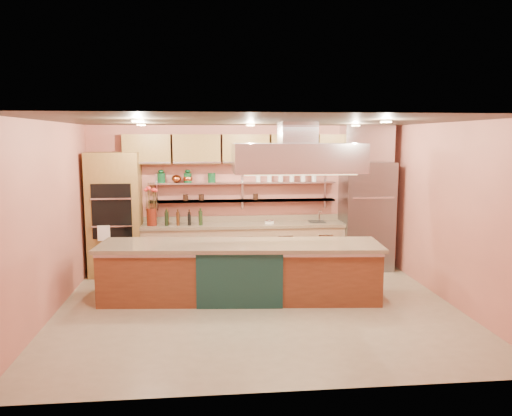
{
  "coord_description": "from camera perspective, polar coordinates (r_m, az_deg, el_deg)",
  "views": [
    {
      "loc": [
        -0.76,
        -7.21,
        2.56
      ],
      "look_at": [
        0.07,
        1.0,
        1.4
      ],
      "focal_mm": 35.0,
      "sensor_mm": 36.0,
      "label": 1
    }
  ],
  "objects": [
    {
      "name": "oven_stack",
      "position": [
        9.64,
        -15.8,
        -0.69
      ],
      "size": [
        0.95,
        0.64,
        2.3
      ],
      "primitive_type": "cube",
      "color": "olive",
      "rests_on": "floor"
    },
    {
      "name": "oil_bottle_cluster",
      "position": [
        9.49,
        -8.26,
        -1.21
      ],
      "size": [
        0.78,
        0.4,
        0.24
      ],
      "primitive_type": "cube",
      "rotation": [
        0.0,
        0.0,
        -0.26
      ],
      "color": "black",
      "rests_on": "back_counter"
    },
    {
      "name": "floor",
      "position": [
        7.69,
        0.24,
        -11.5
      ],
      "size": [
        6.0,
        5.0,
        0.02
      ],
      "primitive_type": "cube",
      "color": "tan",
      "rests_on": "ground"
    },
    {
      "name": "kitchen_scale",
      "position": [
        9.57,
        1.51,
        -1.51
      ],
      "size": [
        0.18,
        0.15,
        0.09
      ],
      "primitive_type": "cube",
      "rotation": [
        0.0,
        0.0,
        0.21
      ],
      "color": "white",
      "rests_on": "back_counter"
    },
    {
      "name": "range_hood",
      "position": [
        7.85,
        4.72,
        5.73
      ],
      "size": [
        2.0,
        1.0,
        0.45
      ],
      "primitive_type": "cube",
      "color": "silver",
      "rests_on": "ceiling"
    },
    {
      "name": "island",
      "position": [
        8.01,
        -1.82,
        -7.23
      ],
      "size": [
        4.41,
        1.32,
        0.91
      ],
      "primitive_type": "cube",
      "rotation": [
        0.0,
        0.0,
        -0.09
      ],
      "color": "brown",
      "rests_on": "floor"
    },
    {
      "name": "upper_cabinets",
      "position": [
        9.56,
        -1.22,
        6.77
      ],
      "size": [
        4.6,
        0.36,
        0.55
      ],
      "primitive_type": "cube",
      "color": "olive",
      "rests_on": "wall_back"
    },
    {
      "name": "wall_front",
      "position": [
        4.91,
        3.32,
        -5.67
      ],
      "size": [
        6.0,
        0.04,
        2.8
      ],
      "primitive_type": "cube",
      "color": "#CC7460",
      "rests_on": "floor"
    },
    {
      "name": "copper_kettle",
      "position": [
        9.63,
        -9.08,
        3.33
      ],
      "size": [
        0.25,
        0.25,
        0.15
      ],
      "primitive_type": "ellipsoid",
      "rotation": [
        0.0,
        0.0,
        0.43
      ],
      "color": "#C4592D",
      "rests_on": "wall_shelf_upper"
    },
    {
      "name": "wall_shelf_lower",
      "position": [
        9.68,
        -1.52,
        0.85
      ],
      "size": [
        3.6,
        0.26,
        0.03
      ],
      "primitive_type": "cube",
      "color": "silver",
      "rests_on": "wall_back"
    },
    {
      "name": "wall_shelf_upper",
      "position": [
        9.64,
        -1.53,
        2.91
      ],
      "size": [
        3.6,
        0.26,
        0.03
      ],
      "primitive_type": "cube",
      "color": "silver",
      "rests_on": "wall_back"
    },
    {
      "name": "flower_vase",
      "position": [
        9.53,
        -11.84,
        -1.0
      ],
      "size": [
        0.21,
        0.21,
        0.33
      ],
      "primitive_type": "cylinder",
      "rotation": [
        0.0,
        0.0,
        -0.17
      ],
      "color": "#5B180D",
      "rests_on": "back_counter"
    },
    {
      "name": "back_counter",
      "position": [
        9.67,
        -1.43,
        -4.49
      ],
      "size": [
        3.84,
        0.64,
        0.93
      ],
      "primitive_type": "cube",
      "color": "tan",
      "rests_on": "floor"
    },
    {
      "name": "green_canister",
      "position": [
        9.61,
        -5.09,
        3.48
      ],
      "size": [
        0.17,
        0.17,
        0.18
      ],
      "primitive_type": "cylinder",
      "rotation": [
        0.0,
        0.0,
        0.19
      ],
      "color": "#0E421F",
      "rests_on": "wall_shelf_upper"
    },
    {
      "name": "bar_faucet",
      "position": [
        9.83,
        7.24,
        -0.9
      ],
      "size": [
        0.04,
        0.04,
        0.23
      ],
      "primitive_type": "cylinder",
      "rotation": [
        0.0,
        0.0,
        0.39
      ],
      "color": "silver",
      "rests_on": "back_counter"
    },
    {
      "name": "wall_left",
      "position": [
        7.64,
        -22.76,
        -1.34
      ],
      "size": [
        0.04,
        5.0,
        2.8
      ],
      "primitive_type": "cube",
      "color": "#CC7460",
      "rests_on": "floor"
    },
    {
      "name": "wall_right",
      "position": [
        8.21,
        21.55,
        -0.66
      ],
      "size": [
        0.04,
        5.0,
        2.8
      ],
      "primitive_type": "cube",
      "color": "#CC7460",
      "rests_on": "floor"
    },
    {
      "name": "ceiling",
      "position": [
        7.25,
        0.25,
        9.92
      ],
      "size": [
        6.0,
        5.0,
        0.02
      ],
      "primitive_type": "cube",
      "color": "black",
      "rests_on": "wall_back"
    },
    {
      "name": "refrigerator",
      "position": [
        9.97,
        12.48,
        -0.88
      ],
      "size": [
        0.95,
        0.72,
        2.1
      ],
      "primitive_type": "cube",
      "color": "slate",
      "rests_on": "floor"
    },
    {
      "name": "wall_back",
      "position": [
        9.81,
        -1.29,
        1.23
      ],
      "size": [
        6.0,
        0.04,
        2.8
      ],
      "primitive_type": "cube",
      "color": "#CC7460",
      "rests_on": "floor"
    },
    {
      "name": "ceiling_downlights",
      "position": [
        7.45,
        0.09,
        9.64
      ],
      "size": [
        4.0,
        2.8,
        0.02
      ],
      "primitive_type": "cube",
      "color": "#FFE5A5",
      "rests_on": "ceiling"
    }
  ]
}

